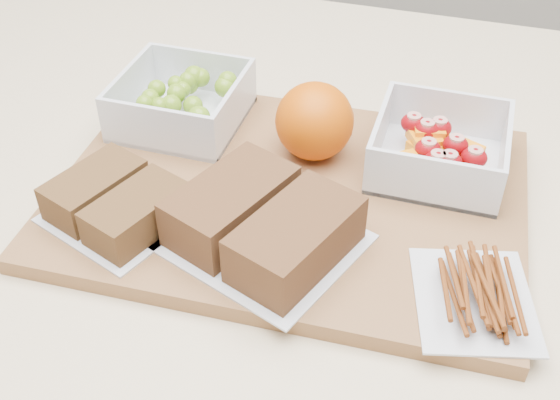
{
  "coord_description": "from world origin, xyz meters",
  "views": [
    {
      "loc": [
        0.14,
        -0.47,
        1.32
      ],
      "look_at": [
        -0.0,
        -0.02,
        0.93
      ],
      "focal_mm": 45.0,
      "sensor_mm": 36.0,
      "label": 1
    }
  ],
  "objects_px": {
    "fruit_container": "(439,151)",
    "pretzel_bag": "(476,290)",
    "cutting_board": "(290,196)",
    "sandwich_bag_center": "(263,223)",
    "grape_container": "(184,102)",
    "sandwich_bag_left": "(116,202)",
    "orange": "(314,121)"
  },
  "relations": [
    {
      "from": "fruit_container",
      "to": "pretzel_bag",
      "type": "distance_m",
      "value": 0.17
    },
    {
      "from": "cutting_board",
      "to": "fruit_container",
      "type": "distance_m",
      "value": 0.15
    },
    {
      "from": "sandwich_bag_center",
      "to": "pretzel_bag",
      "type": "xyz_separation_m",
      "value": [
        0.17,
        -0.01,
        -0.01
      ]
    },
    {
      "from": "grape_container",
      "to": "sandwich_bag_center",
      "type": "relative_size",
      "value": 0.66
    },
    {
      "from": "fruit_container",
      "to": "cutting_board",
      "type": "bearing_deg",
      "value": -149.6
    },
    {
      "from": "sandwich_bag_center",
      "to": "grape_container",
      "type": "bearing_deg",
      "value": 131.4
    },
    {
      "from": "cutting_board",
      "to": "pretzel_bag",
      "type": "distance_m",
      "value": 0.19
    },
    {
      "from": "fruit_container",
      "to": "sandwich_bag_left",
      "type": "xyz_separation_m",
      "value": [
        -0.25,
        -0.15,
        -0.0
      ]
    },
    {
      "from": "cutting_board",
      "to": "sandwich_bag_center",
      "type": "distance_m",
      "value": 0.08
    },
    {
      "from": "orange",
      "to": "pretzel_bag",
      "type": "relative_size",
      "value": 0.59
    },
    {
      "from": "pretzel_bag",
      "to": "orange",
      "type": "bearing_deg",
      "value": 138.31
    },
    {
      "from": "cutting_board",
      "to": "pretzel_bag",
      "type": "bearing_deg",
      "value": -29.48
    },
    {
      "from": "cutting_board",
      "to": "pretzel_bag",
      "type": "height_order",
      "value": "pretzel_bag"
    },
    {
      "from": "sandwich_bag_left",
      "to": "orange",
      "type": "bearing_deg",
      "value": 45.72
    },
    {
      "from": "grape_container",
      "to": "cutting_board",
      "type": "bearing_deg",
      "value": -29.87
    },
    {
      "from": "grape_container",
      "to": "pretzel_bag",
      "type": "bearing_deg",
      "value": -28.34
    },
    {
      "from": "fruit_container",
      "to": "grape_container",
      "type": "bearing_deg",
      "value": 178.68
    },
    {
      "from": "grape_container",
      "to": "orange",
      "type": "distance_m",
      "value": 0.14
    },
    {
      "from": "sandwich_bag_left",
      "to": "grape_container",
      "type": "bearing_deg",
      "value": 91.35
    },
    {
      "from": "grape_container",
      "to": "fruit_container",
      "type": "xyz_separation_m",
      "value": [
        0.26,
        -0.01,
        -0.0
      ]
    },
    {
      "from": "orange",
      "to": "grape_container",
      "type": "bearing_deg",
      "value": 172.85
    },
    {
      "from": "grape_container",
      "to": "fruit_container",
      "type": "height_order",
      "value": "same"
    },
    {
      "from": "orange",
      "to": "pretzel_bag",
      "type": "bearing_deg",
      "value": -41.69
    },
    {
      "from": "grape_container",
      "to": "pretzel_bag",
      "type": "height_order",
      "value": "grape_container"
    },
    {
      "from": "cutting_board",
      "to": "grape_container",
      "type": "bearing_deg",
      "value": 147.76
    },
    {
      "from": "grape_container",
      "to": "pretzel_bag",
      "type": "distance_m",
      "value": 0.35
    },
    {
      "from": "orange",
      "to": "pretzel_bag",
      "type": "xyz_separation_m",
      "value": [
        0.17,
        -0.15,
        -0.03
      ]
    },
    {
      "from": "grape_container",
      "to": "sandwich_bag_left",
      "type": "height_order",
      "value": "grape_container"
    },
    {
      "from": "cutting_board",
      "to": "sandwich_bag_center",
      "type": "height_order",
      "value": "sandwich_bag_center"
    },
    {
      "from": "orange",
      "to": "sandwich_bag_left",
      "type": "bearing_deg",
      "value": -134.28
    },
    {
      "from": "cutting_board",
      "to": "orange",
      "type": "height_order",
      "value": "orange"
    },
    {
      "from": "sandwich_bag_center",
      "to": "pretzel_bag",
      "type": "bearing_deg",
      "value": -4.59
    }
  ]
}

